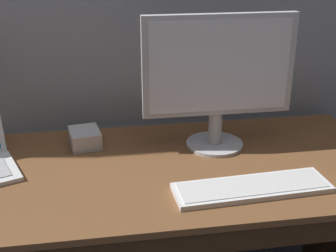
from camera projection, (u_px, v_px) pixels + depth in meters
name	position (u px, v px, depth m)	size (l,w,h in m)	color
desk	(132.00, 236.00, 1.54)	(1.71, 0.69, 0.78)	brown
external_monitor	(219.00, 76.00, 1.50)	(0.51, 0.20, 0.46)	#B7B7BC
wired_keyboard	(252.00, 188.00, 1.33)	(0.47, 0.16, 0.02)	white
external_drive_box	(85.00, 138.00, 1.60)	(0.10, 0.12, 0.06)	silver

